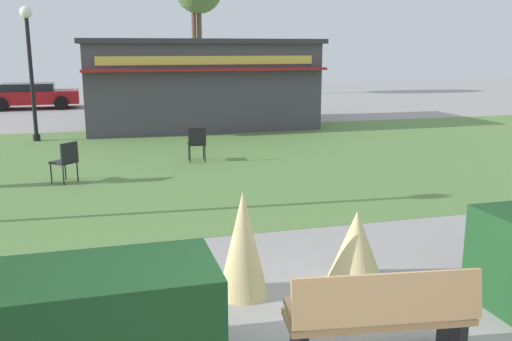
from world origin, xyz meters
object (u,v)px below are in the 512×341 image
at_px(lamppost_far, 30,57).
at_px(cafe_chair_east, 66,159).
at_px(food_kiosk, 198,83).
at_px(park_bench, 381,317).
at_px(cafe_chair_west, 197,141).
at_px(parked_car_center_slot, 143,93).
at_px(parked_car_west_slot, 31,95).

bearing_deg(lamppost_far, cafe_chair_east, -78.67).
height_order(food_kiosk, cafe_chair_east, food_kiosk).
relative_size(park_bench, cafe_chair_west, 1.97).
bearing_deg(lamppost_far, park_bench, -73.09).
bearing_deg(lamppost_far, parked_car_center_slot, 68.00).
relative_size(food_kiosk, cafe_chair_east, 9.26).
xyz_separation_m(park_bench, lamppost_far, (-4.30, 14.16, 2.08)).
bearing_deg(lamppost_far, food_kiosk, 20.56).
bearing_deg(cafe_chair_east, parked_car_west_slot, 98.42).
bearing_deg(park_bench, parked_car_west_slot, 102.77).
relative_size(parked_car_west_slot, parked_car_center_slot, 0.99).
relative_size(cafe_chair_east, parked_car_center_slot, 0.21).
bearing_deg(parked_car_center_slot, cafe_chair_west, -89.01).
bearing_deg(park_bench, lamppost_far, 106.91).
distance_m(lamppost_far, cafe_chair_west, 6.56).
relative_size(lamppost_far, cafe_chair_east, 4.55).
bearing_deg(park_bench, cafe_chair_east, 110.87).
bearing_deg(park_bench, parked_car_center_slot, 90.68).
bearing_deg(parked_car_center_slot, park_bench, -89.32).
bearing_deg(cafe_chair_west, parked_car_west_slot, 110.51).
distance_m(cafe_chair_west, parked_car_center_slot, 14.50).
xyz_separation_m(food_kiosk, cafe_chair_east, (-4.24, -8.08, -1.05)).
bearing_deg(lamppost_far, parked_car_west_slot, 96.63).
xyz_separation_m(cafe_chair_east, parked_car_center_slot, (2.81, 15.98, 0.12)).
relative_size(park_bench, lamppost_far, 0.43).
bearing_deg(food_kiosk, park_bench, -94.04).
height_order(lamppost_far, parked_car_center_slot, lamppost_far).
height_order(park_bench, lamppost_far, lamppost_far).
xyz_separation_m(food_kiosk, parked_car_center_slot, (-1.43, 7.90, -0.93)).
relative_size(park_bench, parked_car_west_slot, 0.41).
height_order(park_bench, parked_car_center_slot, parked_car_center_slot).
bearing_deg(parked_car_west_slot, park_bench, -77.23).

